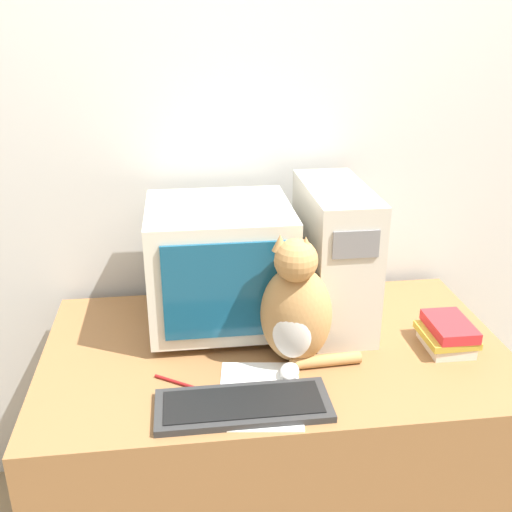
% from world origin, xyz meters
% --- Properties ---
extents(wall_back, '(7.00, 0.05, 2.50)m').
position_xyz_m(wall_back, '(0.00, 0.86, 1.25)').
color(wall_back, silver).
rests_on(wall_back, ground_plane).
extents(desk, '(1.35, 0.79, 0.75)m').
position_xyz_m(desk, '(0.00, 0.40, 0.37)').
color(desk, olive).
rests_on(desk, ground_plane).
extents(crt_monitor, '(0.43, 0.40, 0.39)m').
position_xyz_m(crt_monitor, '(-0.15, 0.56, 0.95)').
color(crt_monitor, beige).
rests_on(crt_monitor, desk).
extents(computer_tower, '(0.18, 0.44, 0.43)m').
position_xyz_m(computer_tower, '(0.21, 0.55, 0.97)').
color(computer_tower, beige).
rests_on(computer_tower, desk).
extents(keyboard, '(0.44, 0.17, 0.02)m').
position_xyz_m(keyboard, '(-0.13, 0.11, 0.76)').
color(keyboard, '#2D2D2D').
rests_on(keyboard, desk).
extents(cat, '(0.30, 0.24, 0.38)m').
position_xyz_m(cat, '(0.04, 0.31, 0.91)').
color(cat, '#B7844C').
rests_on(cat, desk).
extents(book_stack, '(0.14, 0.17, 0.08)m').
position_xyz_m(book_stack, '(0.50, 0.33, 0.79)').
color(book_stack, beige).
rests_on(book_stack, desk).
extents(pen, '(0.12, 0.09, 0.01)m').
position_xyz_m(pen, '(-0.29, 0.24, 0.75)').
color(pen, maroon).
rests_on(pen, desk).
extents(paper_sheet, '(0.25, 0.32, 0.00)m').
position_xyz_m(paper_sheet, '(-0.08, 0.17, 0.75)').
color(paper_sheet, white).
rests_on(paper_sheet, desk).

